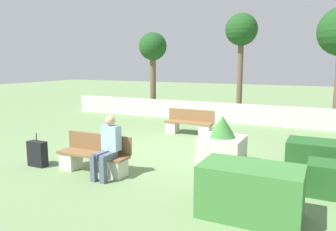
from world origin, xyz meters
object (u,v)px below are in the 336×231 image
person_seated_man (108,144)px  planter_corner_left (222,145)px  bench_front (94,158)px  tree_center_left (241,33)px  suitcase (37,154)px  tree_leftmost (153,50)px  bench_left_side (189,125)px

person_seated_man → planter_corner_left: 2.74m
bench_front → tree_center_left: bearing=83.0°
bench_front → planter_corner_left: 3.02m
bench_front → person_seated_man: 0.66m
person_seated_man → suitcase: bearing=-176.7°
person_seated_man → tree_leftmost: bearing=112.8°
suitcase → bench_front: bearing=9.7°
bench_front → suitcase: (-1.47, -0.25, -0.01)m
person_seated_man → bench_front: bearing=164.7°
bench_left_side → tree_leftmost: (-3.60, 4.05, 2.76)m
bench_front → suitcase: 1.49m
tree_leftmost → tree_center_left: size_ratio=0.86×
bench_front → person_seated_man: bearing=-15.3°
planter_corner_left → tree_leftmost: 9.21m
planter_corner_left → tree_leftmost: size_ratio=0.30×
tree_leftmost → tree_center_left: (4.27, 0.16, 0.64)m
bench_front → person_seated_man: size_ratio=1.31×
bench_left_side → tree_center_left: (0.67, 4.22, 3.39)m
bench_left_side → planter_corner_left: planter_corner_left is taller
bench_front → tree_center_left: 9.49m
person_seated_man → suitcase: 2.01m
bench_front → planter_corner_left: (2.41, 1.81, 0.16)m
suitcase → bench_left_side: bearing=68.8°
bench_front → tree_leftmost: (-3.20, 8.64, 2.75)m
bench_left_side → suitcase: size_ratio=2.10×
tree_leftmost → tree_center_left: tree_center_left is taller
bench_front → suitcase: bearing=-170.3°
planter_corner_left → suitcase: (-3.88, -2.06, -0.17)m
suitcase → tree_leftmost: size_ratio=0.20×
suitcase → tree_center_left: bearing=74.3°
bench_front → tree_center_left: tree_center_left is taller
planter_corner_left → suitcase: planter_corner_left is taller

